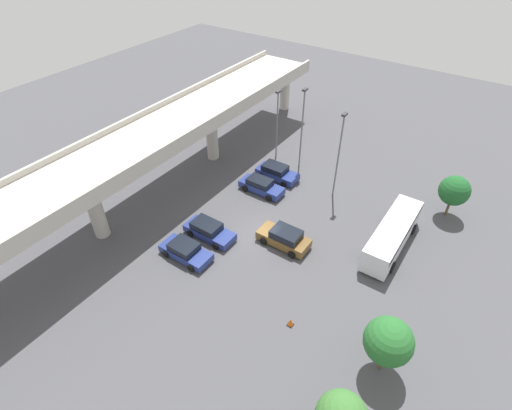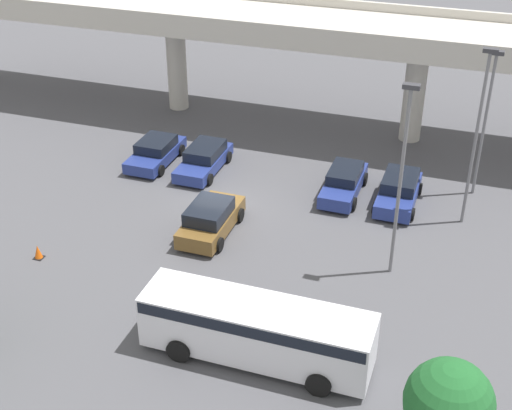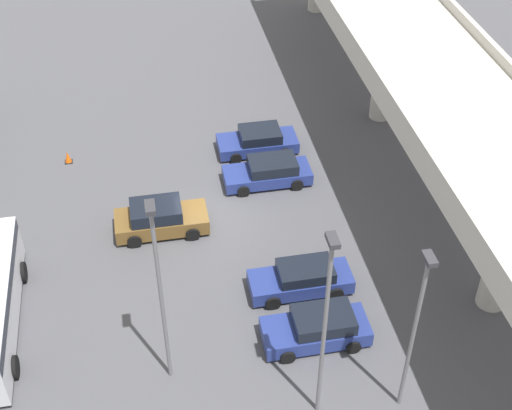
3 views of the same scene
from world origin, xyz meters
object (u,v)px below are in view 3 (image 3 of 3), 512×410
(lamp_post_mid_lot, at_px, (416,324))
(traffic_cone, at_px, (68,157))
(parked_car_0, at_px, (258,141))
(lamp_post_by_overpass, at_px, (160,286))
(parked_car_1, at_px, (269,172))
(parked_car_2, at_px, (160,218))
(parked_car_4, at_px, (318,328))
(lamp_post_near_aisle, at_px, (325,320))
(parked_car_3, at_px, (302,279))

(lamp_post_mid_lot, height_order, traffic_cone, lamp_post_mid_lot)
(parked_car_0, distance_m, lamp_post_by_overpass, 17.13)
(lamp_post_by_overpass, height_order, traffic_cone, lamp_post_by_overpass)
(parked_car_1, xyz_separation_m, traffic_cone, (-3.98, -10.96, -0.37))
(parked_car_2, height_order, lamp_post_by_overpass, lamp_post_by_overpass)
(parked_car_4, distance_m, lamp_post_mid_lot, 5.99)
(lamp_post_near_aisle, bearing_deg, parked_car_4, 165.79)
(parked_car_3, distance_m, traffic_cone, 16.39)
(parked_car_0, xyz_separation_m, traffic_cone, (-0.87, -10.96, -0.34))
(parked_car_3, xyz_separation_m, parked_car_4, (3.00, -0.02, 0.02))
(parked_car_2, xyz_separation_m, parked_car_3, (5.39, 6.07, -0.08))
(parked_car_1, height_order, lamp_post_near_aisle, lamp_post_near_aisle)
(parked_car_1, height_order, parked_car_3, parked_car_3)
(parked_car_4, height_order, lamp_post_by_overpass, lamp_post_by_overpass)
(parked_car_0, bearing_deg, lamp_post_near_aisle, 86.71)
(lamp_post_by_overpass, relative_size, traffic_cone, 13.06)
(parked_car_2, bearing_deg, lamp_post_mid_lot, -55.09)
(parked_car_1, xyz_separation_m, parked_car_3, (8.32, -0.14, 0.01))
(lamp_post_mid_lot, relative_size, lamp_post_by_overpass, 0.88)
(parked_car_2, xyz_separation_m, lamp_post_mid_lot, (12.14, 8.47, 3.93))
(lamp_post_near_aisle, relative_size, lamp_post_mid_lot, 1.14)
(traffic_cone, bearing_deg, parked_car_4, 35.21)
(traffic_cone, bearing_deg, lamp_post_mid_lot, 34.76)
(parked_car_0, bearing_deg, parked_car_3, 89.32)
(parked_car_1, relative_size, parked_car_4, 1.04)
(parked_car_0, relative_size, lamp_post_mid_lot, 0.57)
(parked_car_0, height_order, parked_car_1, parked_car_1)
(parked_car_4, xyz_separation_m, lamp_post_mid_lot, (3.75, 2.42, 4.00))
(lamp_post_mid_lot, xyz_separation_m, traffic_cone, (-19.05, -13.22, -4.41))
(lamp_post_near_aisle, height_order, lamp_post_mid_lot, lamp_post_near_aisle)
(parked_car_2, relative_size, lamp_post_near_aisle, 0.51)
(parked_car_1, bearing_deg, lamp_post_by_overpass, 61.27)
(parked_car_3, xyz_separation_m, traffic_cone, (-12.30, -10.82, -0.39))
(parked_car_0, xyz_separation_m, lamp_post_near_aisle, (17.88, -1.03, 4.63))
(parked_car_1, height_order, parked_car_4, parked_car_4)
(lamp_post_by_overpass, bearing_deg, parked_car_1, 151.27)
(parked_car_4, distance_m, lamp_post_by_overpass, 7.90)
(parked_car_0, xyz_separation_m, lamp_post_mid_lot, (18.18, 2.27, 4.06))
(lamp_post_near_aisle, height_order, lamp_post_by_overpass, lamp_post_near_aisle)
(parked_car_1, relative_size, traffic_cone, 6.86)
(parked_car_3, bearing_deg, parked_car_0, -90.68)
(parked_car_2, distance_m, parked_car_3, 8.12)
(parked_car_2, height_order, lamp_post_near_aisle, lamp_post_near_aisle)
(parked_car_4, bearing_deg, traffic_cone, -54.79)
(parked_car_2, distance_m, traffic_cone, 8.40)
(parked_car_2, relative_size, traffic_cone, 6.68)
(parked_car_2, height_order, parked_car_3, parked_car_2)
(parked_car_1, distance_m, parked_car_3, 8.33)
(parked_car_3, relative_size, lamp_post_near_aisle, 0.52)
(parked_car_0, xyz_separation_m, parked_car_4, (14.43, -0.15, 0.06))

